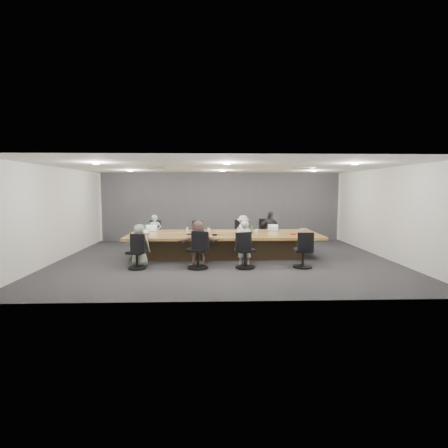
{
  "coord_description": "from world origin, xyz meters",
  "views": [
    {
      "loc": [
        -0.38,
        -10.51,
        2.16
      ],
      "look_at": [
        0.0,
        0.4,
        1.05
      ],
      "focal_mm": 28.0,
      "sensor_mm": 36.0,
      "label": 1
    }
  ],
  "objects_px": {
    "canvas_bag": "(304,231)",
    "snack_packet": "(293,234)",
    "bottle_clear": "(187,230)",
    "chair_5": "(198,253)",
    "chair_4": "(137,255)",
    "chair_7": "(303,253)",
    "chair_6": "(245,253)",
    "person_0": "(155,232)",
    "laptop_3": "(272,230)",
    "person_4": "(139,245)",
    "conference_table": "(224,244)",
    "laptop_5": "(199,237)",
    "laptop_6": "(242,236)",
    "chair_1": "(197,237)",
    "stapler": "(215,235)",
    "laptop_4": "(143,237)",
    "person_3": "(270,230)",
    "mug_brown": "(138,233)",
    "chair_0": "(157,237)",
    "laptop_2": "(245,230)",
    "laptop_0": "(152,230)",
    "bottle_green_right": "(252,230)",
    "person_5": "(198,243)",
    "chair_2": "(242,236)",
    "bottle_green_left": "(143,228)",
    "chair_3": "(268,235)"
  },
  "relations": [
    {
      "from": "laptop_2",
      "to": "person_4",
      "type": "distance_m",
      "value": 3.8
    },
    {
      "from": "person_3",
      "to": "laptop_6",
      "type": "bearing_deg",
      "value": -123.6
    },
    {
      "from": "chair_4",
      "to": "laptop_6",
      "type": "distance_m",
      "value": 3.08
    },
    {
      "from": "chair_3",
      "to": "chair_7",
      "type": "xyz_separation_m",
      "value": [
        0.42,
        -3.4,
        -0.04
      ]
    },
    {
      "from": "laptop_5",
      "to": "laptop_6",
      "type": "distance_m",
      "value": 1.29
    },
    {
      "from": "laptop_0",
      "to": "mug_brown",
      "type": "bearing_deg",
      "value": 78.21
    },
    {
      "from": "chair_1",
      "to": "laptop_5",
      "type": "relative_size",
      "value": 2.16
    },
    {
      "from": "chair_0",
      "to": "laptop_2",
      "type": "distance_m",
      "value": 3.28
    },
    {
      "from": "chair_6",
      "to": "laptop_4",
      "type": "xyz_separation_m",
      "value": [
        -2.92,
        0.9,
        0.34
      ]
    },
    {
      "from": "chair_4",
      "to": "chair_7",
      "type": "xyz_separation_m",
      "value": [
        4.5,
        0.0,
        0.02
      ]
    },
    {
      "from": "laptop_3",
      "to": "laptop_4",
      "type": "height_order",
      "value": "same"
    },
    {
      "from": "person_3",
      "to": "bottle_green_left",
      "type": "bearing_deg",
      "value": -174.35
    },
    {
      "from": "chair_1",
      "to": "snack_packet",
      "type": "xyz_separation_m",
      "value": [
        3.05,
        -2.08,
        0.38
      ]
    },
    {
      "from": "chair_4",
      "to": "stapler",
      "type": "relative_size",
      "value": 5.39
    },
    {
      "from": "person_0",
      "to": "mug_brown",
      "type": "height_order",
      "value": "person_0"
    },
    {
      "from": "chair_6",
      "to": "chair_7",
      "type": "distance_m",
      "value": 1.58
    },
    {
      "from": "chair_5",
      "to": "laptop_2",
      "type": "height_order",
      "value": "chair_5"
    },
    {
      "from": "chair_2",
      "to": "laptop_0",
      "type": "xyz_separation_m",
      "value": [
        -3.13,
        -0.9,
        0.34
      ]
    },
    {
      "from": "chair_6",
      "to": "stapler",
      "type": "relative_size",
      "value": 5.81
    },
    {
      "from": "conference_table",
      "to": "person_3",
      "type": "relative_size",
      "value": 4.39
    },
    {
      "from": "chair_5",
      "to": "person_4",
      "type": "xyz_separation_m",
      "value": [
        -1.63,
        0.35,
        0.15
      ]
    },
    {
      "from": "bottle_clear",
      "to": "chair_5",
      "type": "bearing_deg",
      "value": -76.9
    },
    {
      "from": "chair_6",
      "to": "canvas_bag",
      "type": "xyz_separation_m",
      "value": [
        2.05,
        1.76,
        0.39
      ]
    },
    {
      "from": "person_3",
      "to": "bottle_clear",
      "type": "distance_m",
      "value": 3.16
    },
    {
      "from": "laptop_4",
      "to": "bottle_green_right",
      "type": "relative_size",
      "value": 1.29
    },
    {
      "from": "laptop_4",
      "to": "person_5",
      "type": "height_order",
      "value": "person_5"
    },
    {
      "from": "chair_0",
      "to": "chair_4",
      "type": "relative_size",
      "value": 1.03
    },
    {
      "from": "person_4",
      "to": "person_5",
      "type": "bearing_deg",
      "value": 173.12
    },
    {
      "from": "laptop_4",
      "to": "person_3",
      "type": "bearing_deg",
      "value": 28.46
    },
    {
      "from": "chair_0",
      "to": "laptop_4",
      "type": "height_order",
      "value": "chair_0"
    },
    {
      "from": "chair_5",
      "to": "chair_6",
      "type": "xyz_separation_m",
      "value": [
        1.29,
        0.0,
        -0.03
      ]
    },
    {
      "from": "canvas_bag",
      "to": "chair_4",
      "type": "bearing_deg",
      "value": -160.48
    },
    {
      "from": "person_3",
      "to": "stapler",
      "type": "height_order",
      "value": "person_3"
    },
    {
      "from": "chair_5",
      "to": "laptop_6",
      "type": "distance_m",
      "value": 1.6
    },
    {
      "from": "laptop_2",
      "to": "stapler",
      "type": "bearing_deg",
      "value": 38.1
    },
    {
      "from": "canvas_bag",
      "to": "snack_packet",
      "type": "bearing_deg",
      "value": -134.52
    },
    {
      "from": "chair_4",
      "to": "person_0",
      "type": "distance_m",
      "value": 3.06
    },
    {
      "from": "bottle_clear",
      "to": "laptop_4",
      "type": "bearing_deg",
      "value": -147.09
    },
    {
      "from": "person_0",
      "to": "laptop_3",
      "type": "relative_size",
      "value": 3.64
    },
    {
      "from": "chair_5",
      "to": "laptop_0",
      "type": "height_order",
      "value": "chair_5"
    },
    {
      "from": "chair_7",
      "to": "mug_brown",
      "type": "relative_size",
      "value": 6.59
    },
    {
      "from": "person_4",
      "to": "mug_brown",
      "type": "relative_size",
      "value": 9.75
    },
    {
      "from": "person_5",
      "to": "bottle_green_right",
      "type": "height_order",
      "value": "person_5"
    },
    {
      "from": "person_4",
      "to": "laptop_4",
      "type": "xyz_separation_m",
      "value": [
        0.0,
        0.55,
        0.16
      ]
    },
    {
      "from": "laptop_2",
      "to": "laptop_5",
      "type": "xyz_separation_m",
      "value": [
        -1.5,
        -1.6,
        0.0
      ]
    },
    {
      "from": "chair_2",
      "to": "bottle_green_left",
      "type": "relative_size",
      "value": 3.28
    },
    {
      "from": "laptop_3",
      "to": "bottle_green_right",
      "type": "bearing_deg",
      "value": 46.3
    },
    {
      "from": "chair_7",
      "to": "laptop_5",
      "type": "bearing_deg",
      "value": 165.03
    },
    {
      "from": "conference_table",
      "to": "chair_7",
      "type": "xyz_separation_m",
      "value": [
        2.1,
        -1.7,
        -0.0
      ]
    },
    {
      "from": "conference_table",
      "to": "chair_6",
      "type": "relative_size",
      "value": 7.29
    }
  ]
}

